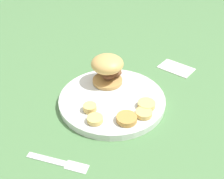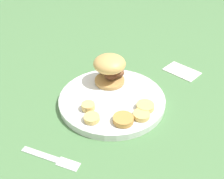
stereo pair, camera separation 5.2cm
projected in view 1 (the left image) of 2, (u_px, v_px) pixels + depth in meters
The scene contains 10 objects.
ground_plane at pixel (112, 102), 0.76m from camera, with size 4.00×4.00×0.00m, color #4C7A47.
dinner_plate at pixel (112, 99), 0.75m from camera, with size 0.30×0.30×0.02m.
sandwich at pixel (108, 68), 0.78m from camera, with size 0.10×0.10×0.09m.
potato_round_0 at pixel (90, 108), 0.69m from camera, with size 0.04×0.04×0.02m, color #DBB766.
potato_round_1 at pixel (95, 119), 0.66m from camera, with size 0.04×0.04×0.01m, color #DBB766.
potato_round_2 at pixel (126, 119), 0.66m from camera, with size 0.05×0.05×0.01m, color #BC8942.
potato_round_3 at pixel (144, 113), 0.68m from camera, with size 0.04×0.04×0.01m, color #DBB766.
potato_round_4 at pixel (146, 104), 0.71m from camera, with size 0.05×0.05×0.01m, color #DBB766.
fork at pixel (58, 162), 0.59m from camera, with size 0.13×0.10×0.00m.
napkin at pixel (176, 68), 0.91m from camera, with size 0.11×0.07×0.01m, color white.
Camera 1 is at (-0.21, -0.55, 0.48)m, focal length 42.00 mm.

